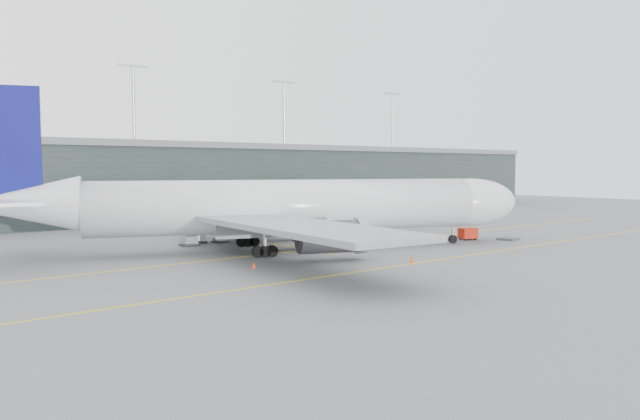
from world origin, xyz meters
TOP-DOWN VIEW (x-y plane):
  - ground at (0.00, 0.00)m, footprint 320.00×320.00m
  - taxiline_a at (0.00, -4.00)m, footprint 160.00×0.25m
  - taxiline_b at (0.00, -20.00)m, footprint 160.00×0.25m
  - taxiline_lead_main at (5.00, 20.00)m, footprint 0.25×60.00m
  - terminal at (-0.00, 58.00)m, footprint 240.00×36.00m
  - main_aircraft at (2.51, -2.69)m, footprint 65.66×60.65m
  - jet_bridge at (29.93, 25.58)m, footprint 19.07×46.12m
  - gse_cart at (29.35, -10.30)m, footprint 2.78×2.12m
  - baggage_dolly at (33.79, -14.02)m, footprint 3.39×2.91m
  - uld_a at (-4.58, 8.99)m, footprint 2.29×1.85m
  - uld_b at (-2.13, 10.91)m, footprint 2.82×2.58m
  - uld_c at (0.48, 9.46)m, footprint 2.08×1.68m
  - cone_nose at (31.81, -7.02)m, footprint 0.51×0.51m
  - cone_wing_stbd at (7.15, -19.57)m, footprint 0.49×0.49m
  - cone_wing_port at (9.47, 11.65)m, footprint 0.45×0.45m
  - cone_tail at (-8.02, -11.42)m, footprint 0.40×0.40m

SIDE VIEW (x-z plane):
  - ground at x=0.00m, z-range 0.00..0.00m
  - taxiline_a at x=0.00m, z-range 0.00..0.02m
  - taxiline_b at x=0.00m, z-range 0.00..0.02m
  - taxiline_lead_main at x=5.00m, z-range 0.00..0.02m
  - baggage_dolly at x=33.79m, z-range 0.03..0.33m
  - cone_tail at x=-8.02m, z-range 0.00..0.64m
  - cone_wing_port at x=9.47m, z-range 0.00..0.72m
  - cone_wing_stbd at x=7.15m, z-range 0.00..0.78m
  - cone_nose at x=31.81m, z-range 0.00..0.80m
  - gse_cart at x=29.35m, z-range 0.10..1.78m
  - uld_c at x=0.48m, z-range 0.05..1.90m
  - uld_a at x=-4.58m, z-range 0.05..2.11m
  - uld_b at x=-2.13m, z-range 0.05..2.13m
  - main_aircraft at x=2.51m, z-range -4.21..14.99m
  - jet_bridge at x=29.93m, z-range 1.81..9.08m
  - terminal at x=0.00m, z-range -6.88..22.12m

